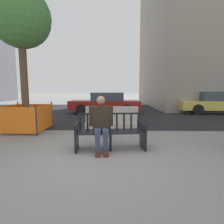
{
  "coord_description": "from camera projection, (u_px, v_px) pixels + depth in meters",
  "views": [
    {
      "loc": [
        0.55,
        -3.53,
        1.43
      ],
      "look_at": [
        0.4,
        2.15,
        0.75
      ],
      "focal_mm": 28.0,
      "sensor_mm": 36.0,
      "label": 1
    }
  ],
  "objects": [
    {
      "name": "car_sedan_mid",
      "position": [
        106.0,
        103.0,
        11.41
      ],
      "size": [
        4.47,
        1.99,
        1.33
      ],
      "color": "maroon",
      "rests_on": "ground"
    },
    {
      "name": "construction_fence",
      "position": [
        26.0,
        117.0,
        6.21
      ],
      "size": [
        1.38,
        1.38,
        1.01
      ],
      "color": "#2D2D33",
      "rests_on": "ground"
    },
    {
      "name": "seated_person",
      "position": [
        101.0,
        122.0,
        4.19
      ],
      "size": [
        0.59,
        0.76,
        1.31
      ],
      "color": "#2D2319",
      "rests_on": "ground"
    },
    {
      "name": "street_bench",
      "position": [
        110.0,
        133.0,
        4.3
      ],
      "size": [
        1.74,
        0.71,
        0.88
      ],
      "color": "black",
      "rests_on": "ground"
    },
    {
      "name": "street_tree",
      "position": [
        21.0,
        19.0,
        5.82
      ],
      "size": [
        1.99,
        1.99,
        4.87
      ],
      "color": "brown",
      "rests_on": "ground"
    },
    {
      "name": "jersey_barrier_centre",
      "position": [
        112.0,
        119.0,
        6.8
      ],
      "size": [
        2.02,
        0.73,
        0.84
      ],
      "color": "#ADA89E",
      "rests_on": "ground"
    },
    {
      "name": "car_taxi_near",
      "position": [
        217.0,
        102.0,
        11.17
      ],
      "size": [
        4.66,
        1.95,
        1.39
      ],
      "color": "#DBC64C",
      "rests_on": "ground"
    },
    {
      "name": "street_asphalt",
      "position": [
        109.0,
        111.0,
        12.32
      ],
      "size": [
        120.0,
        12.0,
        0.01
      ],
      "primitive_type": "cube",
      "color": "black",
      "rests_on": "ground"
    },
    {
      "name": "ground_plane",
      "position": [
        90.0,
        159.0,
        3.69
      ],
      "size": [
        200.0,
        200.0,
        0.0
      ],
      "primitive_type": "plane",
      "color": "gray"
    }
  ]
}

